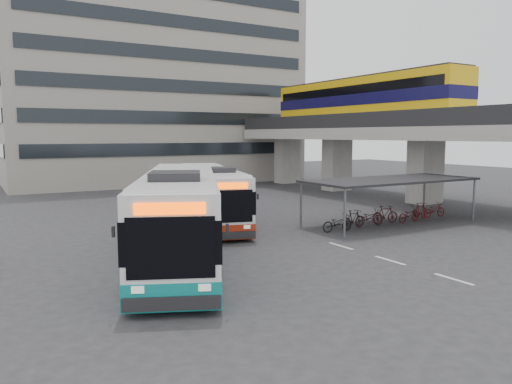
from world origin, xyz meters
TOP-DOWN VIEW (x-y plane):
  - ground at (0.00, 0.00)m, footprint 120.00×120.00m
  - viaduct at (17.00, 13.60)m, footprint 8.00×32.00m
  - bike_shelter at (8.50, 3.00)m, footprint 10.00×4.00m
  - office_block at (6.00, 36.00)m, footprint 30.00×15.00m
  - road_markings at (2.50, -3.00)m, footprint 0.15×7.60m
  - bus_main at (0.01, 8.34)m, footprint 5.52×11.51m
  - bus_teal at (-4.69, 1.20)m, footprint 7.66×12.78m
  - pedestrian at (-4.51, 4.62)m, footprint 0.55×0.66m

SIDE VIEW (x-z plane):
  - ground at x=0.00m, z-range 0.00..0.00m
  - road_markings at x=2.50m, z-range 0.00..0.01m
  - pedestrian at x=-4.51m, z-range 0.00..1.54m
  - bike_shelter at x=8.50m, z-range 0.09..2.63m
  - bus_main at x=0.01m, z-range -0.12..3.22m
  - bus_teal at x=-4.69m, z-range -0.13..3.64m
  - viaduct at x=17.00m, z-range 1.39..11.07m
  - office_block at x=6.00m, z-range 0.00..25.00m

